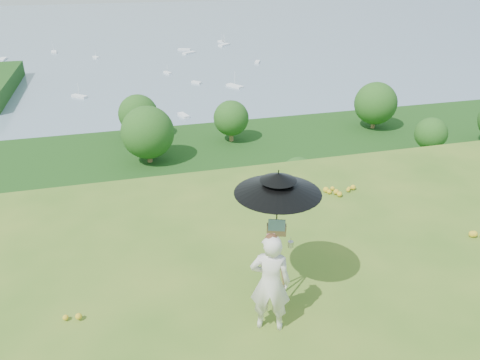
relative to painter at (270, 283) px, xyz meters
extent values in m
plane|color=#3F6F1F|center=(2.12, -1.24, -0.80)|extent=(14.00, 14.00, 0.00)
cube|color=#123E11|center=(2.12, 33.76, -29.80)|extent=(140.00, 56.00, 22.00)
cube|color=#6F6A58|center=(2.12, 73.76, -36.80)|extent=(170.00, 28.00, 8.00)
plane|color=#758EA7|center=(2.12, 238.76, -34.80)|extent=(700.00, 700.00, 0.00)
imported|color=silver|center=(0.00, 0.00, 0.00)|extent=(0.69, 0.57, 1.61)
camera|label=1|loc=(-1.82, -5.07, 4.21)|focal=35.00mm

